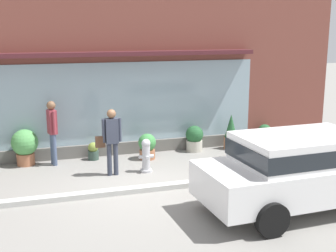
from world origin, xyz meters
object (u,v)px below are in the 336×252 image
Objects in this scene: pedestrian_passerby at (52,128)px; potted_plant_window_left at (231,132)px; potted_plant_window_right at (25,145)px; potted_plant_low_front at (194,138)px; pedestrian_with_handbag at (111,137)px; parked_car_white at (306,167)px; potted_plant_near_hydrant at (147,146)px; potted_plant_window_center at (93,151)px; fire_hydrant at (146,155)px; potted_plant_doorstep at (265,134)px.

potted_plant_window_left is (5.27, 0.07, -0.52)m from pedestrian_passerby.
potted_plant_window_right is 4.86m from potted_plant_low_front.
pedestrian_with_handbag reaches higher than potted_plant_window_left.
parked_car_white reaches higher than potted_plant_window_left.
potted_plant_window_center is at bearing 165.47° from potted_plant_near_hydrant.
potted_plant_window_center is 0.64× the size of potted_plant_low_front.
potted_plant_low_front reaches higher than potted_plant_near_hydrant.
pedestrian_passerby is 0.38× the size of parked_car_white.
potted_plant_low_front is (-0.62, 4.75, -0.50)m from parked_car_white.
parked_car_white reaches higher than potted_plant_window_right.
pedestrian_with_handbag is 2.18× the size of potted_plant_low_front.
potted_plant_window_left reaches higher than potted_plant_low_front.
fire_hydrant reaches higher than potted_plant_window_center.
pedestrian_with_handbag reaches higher than potted_plant_window_center.
potted_plant_window_center is at bearing -179.88° from potted_plant_low_front.
potted_plant_window_right is 6.01m from potted_plant_window_left.
potted_plant_doorstep is (2.41, 0.08, -0.05)m from potted_plant_low_front.
potted_plant_doorstep is at bearing 67.09° from parked_car_white.
potted_plant_low_front is at bearing -0.46° from potted_plant_window_right.
potted_plant_doorstep is at bearing 7.70° from potted_plant_window_left.
potted_plant_window_left reaches higher than potted_plant_window_center.
pedestrian_passerby is at bearing -171.59° from potted_plant_window_center.
fire_hydrant is 1.15m from potted_plant_near_hydrant.
parked_car_white is 4.82m from potted_plant_low_front.
potted_plant_window_right is 1.35× the size of potted_plant_near_hydrant.
pedestrian_passerby is at bearing 175.07° from potted_plant_near_hydrant.
pedestrian_with_handbag reaches higher than potted_plant_doorstep.
pedestrian_with_handbag is (-0.89, -0.01, 0.55)m from fire_hydrant.
potted_plant_near_hydrant is (-2.72, -0.29, -0.13)m from potted_plant_window_left.
fire_hydrant is 2.40m from potted_plant_low_front.
potted_plant_low_front is (3.04, 0.01, 0.15)m from potted_plant_window_center.
potted_plant_window_center is 1.52m from potted_plant_near_hydrant.
potted_plant_low_front reaches higher than potted_plant_doorstep.
potted_plant_window_right is at bearing 136.19° from parked_car_white.
potted_plant_window_right reaches higher than potted_plant_low_front.
potted_plant_near_hydrant is 4.00m from potted_plant_doorstep.
pedestrian_with_handbag is at bearing 133.63° from parked_car_white.
potted_plant_near_hydrant is 0.94× the size of potted_plant_low_front.
potted_plant_window_right is (-2.08, 1.54, -0.44)m from pedestrian_with_handbag.
potted_plant_low_front is (4.86, -0.04, -0.15)m from potted_plant_window_right.
pedestrian_with_handbag is 1.69m from potted_plant_window_center.
potted_plant_near_hydrant is (3.29, -0.43, -0.17)m from potted_plant_window_right.
potted_plant_window_center is 4.20m from potted_plant_window_left.
potted_plant_near_hydrant is (1.21, 1.11, -0.61)m from pedestrian_with_handbag.
potted_plant_window_right is (-5.48, 4.79, -0.35)m from parked_car_white.
potted_plant_near_hydrant is at bearing -7.39° from potted_plant_window_right.
pedestrian_with_handbag is 3.39× the size of potted_plant_window_center.
pedestrian_with_handbag is 4.71m from parked_car_white.
potted_plant_near_hydrant is at bearing -109.14° from pedestrian_passerby.
potted_plant_window_right is 1.97× the size of potted_plant_window_center.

